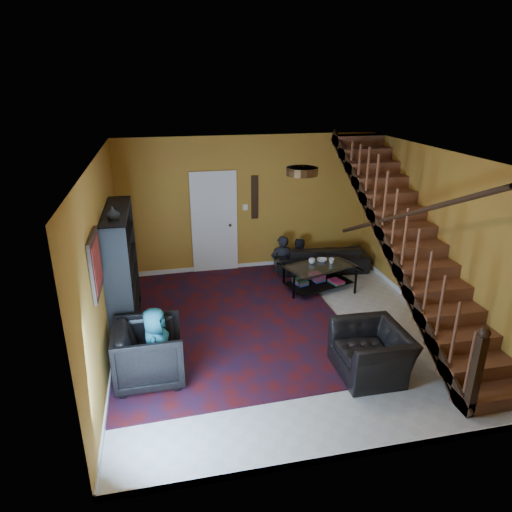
{
  "coord_description": "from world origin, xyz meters",
  "views": [
    {
      "loc": [
        -1.76,
        -6.22,
        3.81
      ],
      "look_at": [
        -0.33,
        0.4,
        1.18
      ],
      "focal_mm": 32.0,
      "sensor_mm": 36.0,
      "label": 1
    }
  ],
  "objects": [
    {
      "name": "person_child",
      "position": [
        -1.95,
        -0.97,
        0.56
      ],
      "size": [
        0.47,
        0.61,
        1.11
      ],
      "primitive_type": "imported",
      "rotation": [
        0.0,
        0.0,
        1.33
      ],
      "color": "#1B5367",
      "rests_on": "armchair_left"
    },
    {
      "name": "room",
      "position": [
        -1.33,
        1.33,
        0.05
      ],
      "size": [
        5.5,
        5.5,
        5.5
      ],
      "color": "#A86525",
      "rests_on": "ground"
    },
    {
      "name": "floor",
      "position": [
        0.0,
        0.0,
        0.0
      ],
      "size": [
        5.5,
        5.5,
        0.0
      ],
      "primitive_type": "plane",
      "color": "beige",
      "rests_on": "ground"
    },
    {
      "name": "rug",
      "position": [
        -0.87,
        0.52,
        0.01
      ],
      "size": [
        4.0,
        4.53,
        0.02
      ],
      "primitive_type": "cube",
      "rotation": [
        0.0,
        0.0,
        0.03
      ],
      "color": "#430C0C",
      "rests_on": "floor"
    },
    {
      "name": "coffee_table",
      "position": [
        1.13,
        1.39,
        0.28
      ],
      "size": [
        1.44,
        1.11,
        0.49
      ],
      "rotation": [
        0.0,
        0.0,
        0.32
      ],
      "color": "black",
      "rests_on": "floor"
    },
    {
      "name": "cup_b",
      "position": [
        1.4,
        1.47,
        0.54
      ],
      "size": [
        0.14,
        0.14,
        0.1
      ],
      "primitive_type": "imported",
      "rotation": [
        0.0,
        0.0,
        0.34
      ],
      "color": "#999999",
      "rests_on": "coffee_table"
    },
    {
      "name": "person_adult_a",
      "position": [
        0.65,
        2.35,
        0.18
      ],
      "size": [
        0.47,
        0.33,
        1.26
      ],
      "primitive_type": "imported",
      "rotation": [
        0.0,
        0.0,
        3.09
      ],
      "color": "black",
      "rests_on": "sofa"
    },
    {
      "name": "ceiling_fixture",
      "position": [
        0.0,
        -0.8,
        2.74
      ],
      "size": [
        0.4,
        0.4,
        0.1
      ],
      "primitive_type": "cylinder",
      "color": "#3F2814",
      "rests_on": "room"
    },
    {
      "name": "bowl",
      "position": [
        1.25,
        1.6,
        0.51
      ],
      "size": [
        0.26,
        0.26,
        0.05
      ],
      "primitive_type": "imported",
      "rotation": [
        0.0,
        0.0,
        -0.42
      ],
      "color": "#999999",
      "rests_on": "coffee_table"
    },
    {
      "name": "armchair_left",
      "position": [
        -2.05,
        -0.85,
        0.41
      ],
      "size": [
        0.92,
        0.89,
        0.83
      ],
      "primitive_type": "imported",
      "rotation": [
        0.0,
        0.0,
        1.58
      ],
      "color": "black",
      "rests_on": "floor"
    },
    {
      "name": "popcorn_bucket",
      "position": [
        -1.96,
        -0.93,
        0.1
      ],
      "size": [
        0.16,
        0.16,
        0.15
      ],
      "primitive_type": "cylinder",
      "rotation": [
        0.0,
        0.0,
        -0.17
      ],
      "color": "red",
      "rests_on": "rug"
    },
    {
      "name": "person_adult_b",
      "position": [
        1.0,
        2.35,
        0.14
      ],
      "size": [
        0.58,
        0.45,
        1.17
      ],
      "primitive_type": "imported",
      "rotation": [
        0.0,
        0.0,
        3.16
      ],
      "color": "black",
      "rests_on": "sofa"
    },
    {
      "name": "wall_hanging",
      "position": [
        0.15,
        2.73,
        1.55
      ],
      "size": [
        0.14,
        0.03,
        0.9
      ],
      "primitive_type": "cube",
      "color": "black",
      "rests_on": "room"
    },
    {
      "name": "cup_a",
      "position": [
        1.02,
        1.54,
        0.53
      ],
      "size": [
        0.16,
        0.16,
        0.1
      ],
      "primitive_type": "imported",
      "rotation": [
        0.0,
        0.0,
        -0.34
      ],
      "color": "#999999",
      "rests_on": "coffee_table"
    },
    {
      "name": "sofa",
      "position": [
        1.5,
        2.3,
        0.28
      ],
      "size": [
        1.98,
        0.93,
        0.56
      ],
      "primitive_type": "imported",
      "rotation": [
        0.0,
        0.0,
        3.04
      ],
      "color": "black",
      "rests_on": "floor"
    },
    {
      "name": "armchair_right",
      "position": [
        0.91,
        -1.34,
        0.33
      ],
      "size": [
        0.9,
        1.03,
        0.67
      ],
      "primitive_type": "imported",
      "rotation": [
        0.0,
        0.0,
        -1.57
      ],
      "color": "black",
      "rests_on": "floor"
    },
    {
      "name": "door",
      "position": [
        -0.7,
        2.73,
        1.02
      ],
      "size": [
        0.82,
        0.05,
        2.05
      ],
      "primitive_type": "cube",
      "color": "silver",
      "rests_on": "floor"
    },
    {
      "name": "bookshelf",
      "position": [
        -2.4,
        0.6,
        0.96
      ],
      "size": [
        0.35,
        1.8,
        2.0
      ],
      "color": "black",
      "rests_on": "floor"
    },
    {
      "name": "framed_picture",
      "position": [
        -2.57,
        -0.9,
        1.75
      ],
      "size": [
        0.04,
        0.74,
        0.74
      ],
      "primitive_type": "cube",
      "color": "maroon",
      "rests_on": "room"
    },
    {
      "name": "staircase",
      "position": [
        2.12,
        -0.0,
        1.4
      ],
      "size": [
        0.95,
        5.02,
        3.18
      ],
      "color": "brown",
      "rests_on": "floor"
    },
    {
      "name": "vase",
      "position": [
        -2.41,
        0.1,
        2.1
      ],
      "size": [
        0.18,
        0.18,
        0.19
      ],
      "primitive_type": "imported",
      "color": "#999999",
      "rests_on": "bookshelf"
    }
  ]
}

